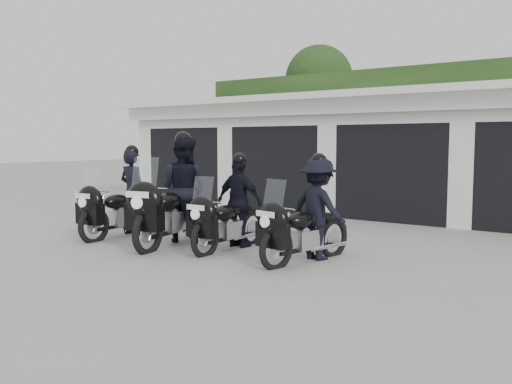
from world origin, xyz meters
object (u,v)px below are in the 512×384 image
Objects in this scene: police_bike_b at (178,195)px; police_bike_c at (234,207)px; police_bike_a at (122,199)px; police_bike_d at (312,214)px.

police_bike_b is 1.13m from police_bike_c.
police_bike_a is at bearing -173.01° from police_bike_c.
police_bike_b is 1.22× the size of police_bike_d.
police_bike_b is 2.65m from police_bike_d.
police_bike_a reaches higher than police_bike_d.
police_bike_a is 2.48m from police_bike_c.
police_bike_c is at bearing 4.40° from police_bike_a.
police_bike_c is at bearing -0.80° from police_bike_b.
police_bike_d is (4.00, 0.24, 0.00)m from police_bike_a.
police_bike_b is (1.36, 0.09, 0.15)m from police_bike_a.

